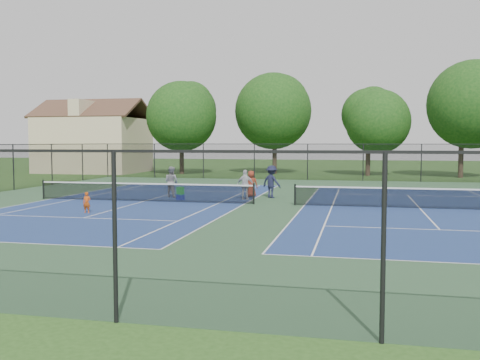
% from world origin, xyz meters
% --- Properties ---
extents(ground, '(140.00, 140.00, 0.00)m').
position_xyz_m(ground, '(0.00, 0.00, 0.00)').
color(ground, '#234716').
rests_on(ground, ground).
extents(court_pad, '(36.00, 36.00, 0.01)m').
position_xyz_m(court_pad, '(0.00, 0.00, 0.00)').
color(court_pad, '#2F5432').
rests_on(court_pad, ground).
extents(tennis_court_left, '(12.00, 23.83, 1.07)m').
position_xyz_m(tennis_court_left, '(-7.00, 0.00, 0.10)').
color(tennis_court_left, navy).
rests_on(tennis_court_left, ground).
extents(tennis_court_right, '(12.00, 23.83, 1.07)m').
position_xyz_m(tennis_court_right, '(7.00, 0.00, 0.10)').
color(tennis_court_right, navy).
rests_on(tennis_court_right, ground).
extents(perimeter_fence, '(36.08, 36.08, 3.02)m').
position_xyz_m(perimeter_fence, '(0.00, 0.00, 1.60)').
color(perimeter_fence, black).
rests_on(perimeter_fence, ground).
extents(tree_back_a, '(6.80, 6.80, 9.15)m').
position_xyz_m(tree_back_a, '(-13.00, 24.00, 6.04)').
color(tree_back_a, '#2D2116').
rests_on(tree_back_a, ground).
extents(tree_back_b, '(7.60, 7.60, 10.03)m').
position_xyz_m(tree_back_b, '(-4.00, 26.00, 6.60)').
color(tree_back_b, '#2D2116').
rests_on(tree_back_b, ground).
extents(tree_back_c, '(6.00, 6.00, 8.40)m').
position_xyz_m(tree_back_c, '(5.00, 25.00, 5.48)').
color(tree_back_c, '#2D2116').
rests_on(tree_back_c, ground).
extents(tree_back_d, '(7.80, 7.80, 10.37)m').
position_xyz_m(tree_back_d, '(13.00, 24.00, 6.82)').
color(tree_back_d, '#2D2116').
rests_on(tree_back_d, ground).
extents(clapboard_house, '(10.80, 8.10, 7.65)m').
position_xyz_m(clapboard_house, '(-23.00, 25.00, 3.09)').
color(clapboard_house, tan).
rests_on(clapboard_house, ground).
extents(child_player, '(0.37, 0.27, 0.94)m').
position_xyz_m(child_player, '(-7.66, -4.90, 0.47)').
color(child_player, '#D94E0E').
rests_on(child_player, ground).
extents(instructor, '(1.03, 0.91, 1.77)m').
position_xyz_m(instructor, '(-6.30, 2.37, 0.88)').
color(instructor, gray).
rests_on(instructor, ground).
extents(bystander_a, '(0.98, 0.44, 1.65)m').
position_xyz_m(bystander_a, '(-1.90, 1.98, 0.83)').
color(bystander_a, silver).
rests_on(bystander_a, ground).
extents(bystander_b, '(1.37, 1.17, 1.84)m').
position_xyz_m(bystander_b, '(-0.66, 3.25, 0.92)').
color(bystander_b, '#171A33').
rests_on(bystander_b, ground).
extents(bystander_c, '(0.81, 0.59, 1.53)m').
position_xyz_m(bystander_c, '(-1.87, 3.42, 0.76)').
color(bystander_c, maroon).
rests_on(bystander_c, ground).
extents(ball_crate, '(0.44, 0.38, 0.30)m').
position_xyz_m(ball_crate, '(-5.34, 1.11, 0.15)').
color(ball_crate, '#16269C').
rests_on(ball_crate, ground).
extents(ball_hopper, '(0.41, 0.37, 0.42)m').
position_xyz_m(ball_hopper, '(-5.34, 1.11, 0.51)').
color(ball_hopper, green).
rests_on(ball_hopper, ball_crate).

